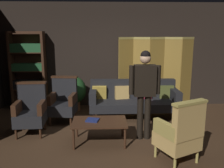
% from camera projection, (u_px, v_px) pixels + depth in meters
% --- Properties ---
extents(ground_plane, '(10.00, 10.00, 0.00)m').
position_uv_depth(ground_plane, '(114.00, 142.00, 4.58)').
color(ground_plane, '#3D2819').
extents(back_wall, '(7.20, 0.10, 2.80)m').
position_uv_depth(back_wall, '(110.00, 55.00, 6.68)').
color(back_wall, black).
rests_on(back_wall, ground_plane).
extents(folding_screen, '(2.11, 0.32, 1.90)m').
position_uv_depth(folding_screen, '(157.00, 71.00, 6.66)').
color(folding_screen, olive).
rests_on(folding_screen, ground_plane).
extents(bookshelf, '(0.90, 0.32, 2.05)m').
position_uv_depth(bookshelf, '(29.00, 69.00, 6.42)').
color(bookshelf, '#382114').
rests_on(bookshelf, ground_plane).
extents(velvet_couch, '(2.12, 0.78, 0.88)m').
position_uv_depth(velvet_couch, '(134.00, 98.00, 5.93)').
color(velvet_couch, '#382114').
rests_on(velvet_couch, ground_plane).
extents(coffee_table, '(1.00, 0.64, 0.42)m').
position_uv_depth(coffee_table, '(99.00, 124.00, 4.50)').
color(coffee_table, '#382114').
rests_on(coffee_table, ground_plane).
extents(armchair_gilt_accent, '(0.77, 0.77, 1.04)m').
position_uv_depth(armchair_gilt_accent, '(180.00, 133.00, 3.80)').
color(armchair_gilt_accent, tan).
rests_on(armchair_gilt_accent, ground_plane).
extents(armchair_wing_left, '(0.60, 0.60, 1.04)m').
position_uv_depth(armchair_wing_left, '(31.00, 110.00, 4.91)').
color(armchair_wing_left, '#382114').
rests_on(armchair_wing_left, ground_plane).
extents(armchair_wing_right, '(0.64, 0.64, 1.04)m').
position_uv_depth(armchair_wing_right, '(63.00, 101.00, 5.54)').
color(armchair_wing_right, '#382114').
rests_on(armchair_wing_right, ground_plane).
extents(standing_figure, '(0.59, 0.23, 1.70)m').
position_uv_depth(standing_figure, '(145.00, 87.00, 4.54)').
color(standing_figure, black).
rests_on(standing_figure, ground_plane).
extents(potted_plant, '(0.61, 0.61, 0.91)m').
position_uv_depth(potted_plant, '(74.00, 91.00, 6.34)').
color(potted_plant, brown).
rests_on(potted_plant, ground_plane).
extents(book_navy_cloth, '(0.26, 0.25, 0.03)m').
position_uv_depth(book_navy_cloth, '(92.00, 120.00, 4.51)').
color(book_navy_cloth, navy).
rests_on(book_navy_cloth, coffee_table).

